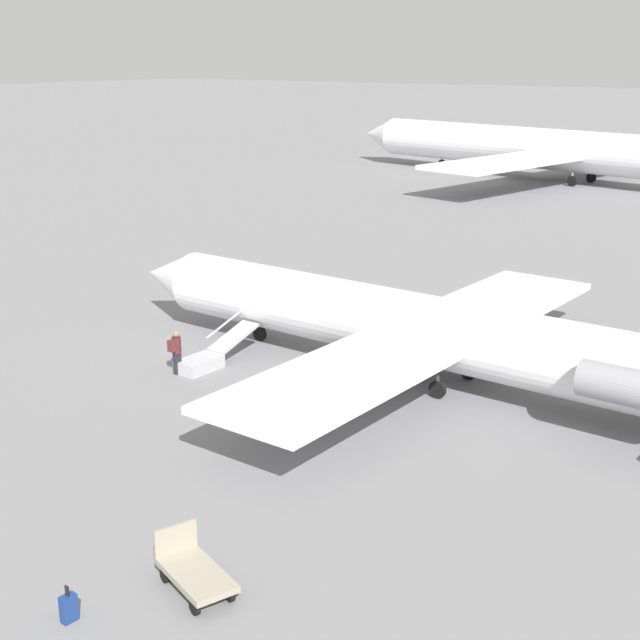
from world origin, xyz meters
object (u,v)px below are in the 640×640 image
(airplane_far_center, at_px, (556,150))
(boarding_stairs, at_px, (206,358))
(luggage_cart, at_px, (194,571))
(suitcase, at_px, (69,608))
(airplane_main, at_px, (425,329))
(passenger, at_px, (176,350))

(airplane_far_center, bearing_deg, boarding_stairs, 108.72)
(luggage_cart, distance_m, suitcase, 2.87)
(airplane_main, bearing_deg, suitcase, 94.92)
(boarding_stairs, xyz_separation_m, passenger, (0.42, 1.25, 0.63))
(airplane_far_center, relative_size, passenger, 28.01)
(boarding_stairs, bearing_deg, suitcase, -146.30)
(airplane_far_center, xyz_separation_m, luggage_cart, (-18.45, 71.05, -2.60))
(passenger, distance_m, suitcase, 15.75)
(passenger, xyz_separation_m, suitcase, (-9.07, 12.85, -0.67))
(airplane_main, bearing_deg, airplane_far_center, -71.68)
(airplane_far_center, relative_size, boarding_stairs, 12.03)
(passenger, xyz_separation_m, luggage_cart, (-10.48, 10.36, -0.54))
(boarding_stairs, distance_m, suitcase, 16.55)
(airplane_far_center, distance_m, suitcase, 75.54)
(airplane_main, height_order, airplane_far_center, airplane_far_center)
(boarding_stairs, distance_m, luggage_cart, 15.36)
(airplane_far_center, bearing_deg, airplane_main, 116.85)
(airplane_main, height_order, luggage_cart, airplane_main)
(boarding_stairs, height_order, passenger, passenger)
(luggage_cart, bearing_deg, suitcase, 80.89)
(airplane_far_center, distance_m, passenger, 61.24)
(airplane_far_center, xyz_separation_m, boarding_stairs, (-8.38, 59.44, -2.68))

